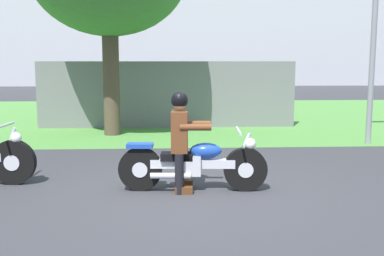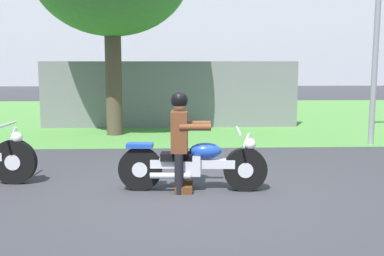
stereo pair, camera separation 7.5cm
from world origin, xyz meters
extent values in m
plane|color=#38383D|center=(0.00, 0.00, 0.00)|extent=(120.00, 120.00, 0.00)
cube|color=#549342|center=(0.00, 9.46, 0.00)|extent=(60.00, 12.00, 0.01)
cylinder|color=black|center=(0.77, 0.22, 0.30)|extent=(0.61, 0.16, 0.60)
cylinder|color=silver|center=(0.77, 0.22, 0.30)|extent=(0.22, 0.15, 0.21)
cylinder|color=black|center=(-0.68, 0.31, 0.30)|extent=(0.61, 0.16, 0.60)
cylinder|color=silver|center=(-0.68, 0.31, 0.30)|extent=(0.22, 0.15, 0.21)
cube|color=silver|center=(0.04, 0.26, 0.38)|extent=(1.17, 0.21, 0.12)
cube|color=silver|center=(-0.01, 0.27, 0.36)|extent=(0.33, 0.26, 0.28)
ellipsoid|color=#1E47B2|center=(0.22, 0.25, 0.56)|extent=(0.45, 0.27, 0.22)
cube|color=black|center=(-0.18, 0.28, 0.48)|extent=(0.45, 0.27, 0.10)
cube|color=#1E47B2|center=(-0.68, 0.31, 0.63)|extent=(0.37, 0.22, 0.06)
cylinder|color=silver|center=(0.72, 0.22, 0.55)|extent=(0.26, 0.07, 0.53)
cylinder|color=silver|center=(0.67, 0.22, 0.84)|extent=(0.08, 0.66, 0.04)
sphere|color=white|center=(0.83, 0.21, 0.66)|extent=(0.16, 0.16, 0.16)
cylinder|color=silver|center=(-0.27, 0.14, 0.24)|extent=(0.55, 0.12, 0.08)
cylinder|color=black|center=(-0.13, 0.46, 0.28)|extent=(0.12, 0.12, 0.55)
cube|color=#593319|center=(-0.07, 0.45, 0.05)|extent=(0.25, 0.12, 0.10)
cylinder|color=black|center=(-0.15, 0.10, 0.28)|extent=(0.12, 0.12, 0.55)
cube|color=#593319|center=(-0.09, 0.09, 0.05)|extent=(0.25, 0.12, 0.10)
cube|color=brown|center=(-0.14, 0.28, 0.83)|extent=(0.24, 0.39, 0.56)
cylinder|color=brown|center=(0.09, 0.43, 0.91)|extent=(0.42, 0.12, 0.09)
cylinder|color=brown|center=(0.07, 0.09, 0.91)|extent=(0.42, 0.12, 0.09)
sphere|color=#D8A884|center=(-0.14, 0.28, 1.23)|extent=(0.20, 0.20, 0.20)
sphere|color=black|center=(-0.14, 0.28, 1.26)|extent=(0.24, 0.24, 0.24)
cylinder|color=black|center=(-2.55, 0.73, 0.33)|extent=(0.66, 0.16, 0.65)
cylinder|color=silver|center=(-2.55, 0.73, 0.33)|extent=(0.24, 0.15, 0.23)
cylinder|color=silver|center=(-2.60, 0.74, 0.58)|extent=(0.26, 0.07, 0.53)
cylinder|color=silver|center=(-2.65, 0.74, 0.87)|extent=(0.08, 0.66, 0.04)
sphere|color=white|center=(-2.49, 0.73, 0.69)|extent=(0.16, 0.16, 0.16)
cylinder|color=brown|center=(-1.67, 5.36, 1.29)|extent=(0.40, 0.40, 2.57)
cube|color=slate|center=(-0.32, 6.57, 0.90)|extent=(7.00, 0.06, 1.80)
camera|label=1|loc=(-0.29, -5.98, 1.77)|focal=43.21mm
camera|label=2|loc=(-0.21, -5.98, 1.77)|focal=43.21mm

